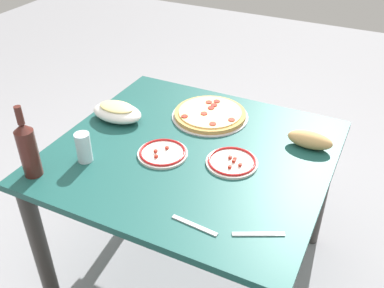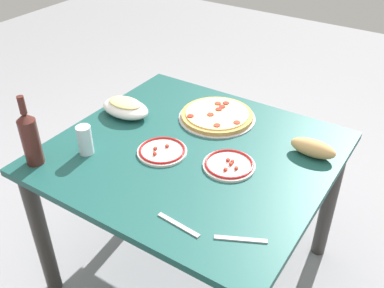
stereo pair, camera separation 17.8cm
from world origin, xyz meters
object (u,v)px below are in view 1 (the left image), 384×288
object	(u,v)px
pepperoni_pizza	(210,114)
baked_pasta_dish	(117,111)
water_glass	(84,147)
side_plate_near	(163,153)
bread_loaf	(310,140)
dining_table	(192,173)
wine_bottle	(28,148)
side_plate_far	(232,162)

from	to	relation	value
pepperoni_pizza	baked_pasta_dish	distance (m)	0.42
water_glass	side_plate_near	distance (m)	0.31
baked_pasta_dish	side_plate_near	world-z (taller)	baked_pasta_dish
baked_pasta_dish	side_plate_near	distance (m)	0.36
pepperoni_pizza	bread_loaf	world-z (taller)	bread_loaf
side_plate_near	dining_table	bearing A→B (deg)	41.70
pepperoni_pizza	water_glass	bearing A→B (deg)	-120.28
baked_pasta_dish	water_glass	bearing A→B (deg)	-78.83
wine_bottle	pepperoni_pizza	bearing A→B (deg)	57.90
bread_loaf	wine_bottle	bearing A→B (deg)	-144.54
water_glass	pepperoni_pizza	bearing A→B (deg)	59.72
side_plate_far	bread_loaf	distance (m)	0.35
side_plate_near	side_plate_far	xyz separation A→B (m)	(0.27, 0.07, 0.00)
baked_pasta_dish	bread_loaf	world-z (taller)	baked_pasta_dish
dining_table	baked_pasta_dish	xyz separation A→B (m)	(-0.41, 0.07, 0.16)
dining_table	wine_bottle	xyz separation A→B (m)	(-0.47, -0.41, 0.24)
wine_bottle	water_glass	xyz separation A→B (m)	(0.12, 0.16, -0.06)
pepperoni_pizza	dining_table	bearing A→B (deg)	-81.22
dining_table	bread_loaf	size ratio (longest dim) A/B	5.96
side_plate_near	bread_loaf	size ratio (longest dim) A/B	1.10
wine_bottle	bread_loaf	world-z (taller)	wine_bottle
water_glass	wine_bottle	bearing A→B (deg)	-127.68
water_glass	side_plate_near	world-z (taller)	water_glass
pepperoni_pizza	water_glass	distance (m)	0.61
dining_table	water_glass	distance (m)	0.47
water_glass	side_plate_near	size ratio (longest dim) A/B	0.60
baked_pasta_dish	bread_loaf	size ratio (longest dim) A/B	1.29
side_plate_far	bread_loaf	size ratio (longest dim) A/B	1.11
side_plate_near	water_glass	bearing A→B (deg)	-147.06
water_glass	side_plate_far	distance (m)	0.58
dining_table	bread_loaf	world-z (taller)	bread_loaf
side_plate_near	baked_pasta_dish	bearing A→B (deg)	154.39
side_plate_near	side_plate_far	size ratio (longest dim) A/B	0.99
water_glass	dining_table	bearing A→B (deg)	35.44
side_plate_far	bread_loaf	bearing A→B (deg)	45.39
pepperoni_pizza	wine_bottle	xyz separation A→B (m)	(-0.43, -0.68, 0.10)
dining_table	side_plate_near	distance (m)	0.18
dining_table	water_glass	world-z (taller)	water_glass
wine_bottle	side_plate_far	world-z (taller)	wine_bottle
dining_table	wine_bottle	size ratio (longest dim) A/B	3.77
side_plate_far	water_glass	bearing A→B (deg)	-156.24
wine_bottle	side_plate_near	distance (m)	0.51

